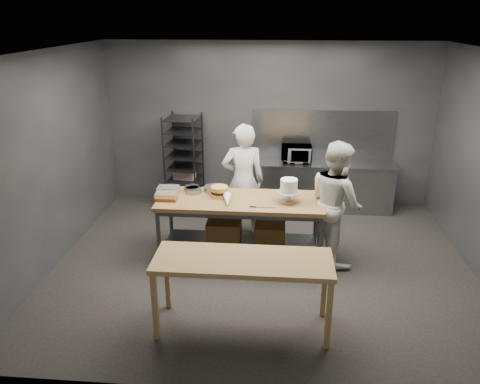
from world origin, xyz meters
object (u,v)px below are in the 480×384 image
(microwave, at_px, (296,154))
(frosted_cake_stand, at_px, (289,188))
(work_table, at_px, (242,221))
(layer_cake, at_px, (219,192))
(chef_right, at_px, (336,202))
(chef_behind, at_px, (243,181))
(near_counter, at_px, (243,265))
(speed_rack, at_px, (184,163))

(microwave, distance_m, frosted_cake_stand, 2.02)
(frosted_cake_stand, bearing_deg, work_table, 174.62)
(microwave, xyz_separation_m, frosted_cake_stand, (-0.16, -2.01, 0.09))
(frosted_cake_stand, xyz_separation_m, layer_cake, (-1.01, 0.13, -0.14))
(microwave, bearing_deg, frosted_cake_stand, -94.66)
(chef_right, distance_m, layer_cake, 1.69)
(work_table, relative_size, microwave, 4.43)
(chef_right, bearing_deg, microwave, -8.58)
(work_table, distance_m, chef_behind, 0.82)
(near_counter, bearing_deg, layer_cake, 105.30)
(chef_behind, bearing_deg, near_counter, 84.53)
(work_table, bearing_deg, chef_behind, 92.75)
(chef_right, bearing_deg, near_counter, 121.68)
(microwave, distance_m, layer_cake, 2.22)
(near_counter, bearing_deg, frosted_cake_stand, 72.49)
(chef_behind, distance_m, layer_cake, 0.74)
(near_counter, xyz_separation_m, speed_rack, (-1.37, 3.58, 0.04))
(near_counter, height_order, frosted_cake_stand, frosted_cake_stand)
(speed_rack, xyz_separation_m, frosted_cake_stand, (1.90, -1.93, 0.28))
(layer_cake, bearing_deg, microwave, 58.10)
(speed_rack, distance_m, chef_right, 3.16)
(chef_right, xyz_separation_m, microwave, (-0.52, 1.91, 0.15))
(frosted_cake_stand, bearing_deg, layer_cake, 172.75)
(near_counter, distance_m, speed_rack, 3.83)
(speed_rack, height_order, microwave, speed_rack)
(work_table, xyz_separation_m, speed_rack, (-1.22, 1.86, 0.28))
(near_counter, relative_size, frosted_cake_stand, 5.77)
(near_counter, distance_m, microwave, 3.73)
(work_table, bearing_deg, layer_cake, 169.00)
(work_table, xyz_separation_m, microwave, (0.84, 1.94, 0.48))
(near_counter, height_order, chef_right, chef_right)
(chef_right, bearing_deg, chef_behind, 39.30)
(speed_rack, distance_m, frosted_cake_stand, 2.72)
(microwave, bearing_deg, chef_right, -74.82)
(work_table, bearing_deg, frosted_cake_stand, -5.38)
(frosted_cake_stand, bearing_deg, microwave, 85.34)
(microwave, bearing_deg, speed_rack, -177.78)
(near_counter, bearing_deg, work_table, 95.16)
(work_table, relative_size, chef_behind, 1.29)
(microwave, bearing_deg, chef_behind, -125.99)
(chef_behind, bearing_deg, frosted_cake_stand, 121.58)
(speed_rack, bearing_deg, frosted_cake_stand, -45.49)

